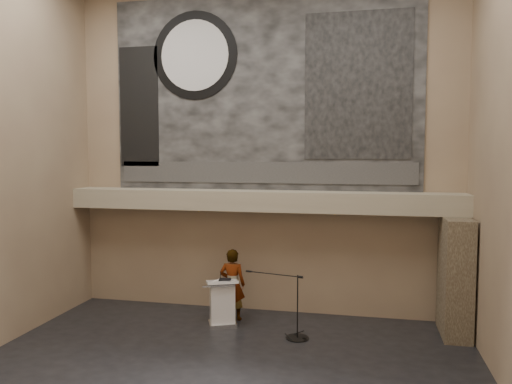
# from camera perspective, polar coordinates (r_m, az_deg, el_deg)

# --- Properties ---
(floor) EXTENTS (10.00, 10.00, 0.00)m
(floor) POSITION_cam_1_polar(r_m,az_deg,el_deg) (9.98, -4.17, -20.12)
(floor) COLOR black
(floor) RESTS_ON ground
(wall_back) EXTENTS (10.00, 0.02, 8.50)m
(wall_back) POSITION_cam_1_polar(r_m,az_deg,el_deg) (12.96, 0.76, 4.90)
(wall_back) COLOR #816851
(wall_back) RESTS_ON floor
(wall_front) EXTENTS (10.00, 0.02, 8.50)m
(wall_front) POSITION_cam_1_polar(r_m,az_deg,el_deg) (5.37, -16.68, 5.35)
(wall_front) COLOR #816851
(wall_front) RESTS_ON floor
(soffit) EXTENTS (10.00, 0.80, 0.50)m
(soffit) POSITION_cam_1_polar(r_m,az_deg,el_deg) (12.63, 0.39, -0.99)
(soffit) COLOR gray
(soffit) RESTS_ON wall_back
(sprinkler_left) EXTENTS (0.04, 0.04, 0.06)m
(sprinkler_left) POSITION_cam_1_polar(r_m,az_deg,el_deg) (13.03, -6.56, -2.09)
(sprinkler_left) COLOR #B2893D
(sprinkler_left) RESTS_ON soffit
(sprinkler_right) EXTENTS (0.04, 0.04, 0.06)m
(sprinkler_right) POSITION_cam_1_polar(r_m,az_deg,el_deg) (12.36, 9.00, -2.47)
(sprinkler_right) COLOR #B2893D
(sprinkler_right) RESTS_ON soffit
(banner) EXTENTS (8.00, 0.05, 5.00)m
(banner) POSITION_cam_1_polar(r_m,az_deg,el_deg) (13.02, 0.74, 11.29)
(banner) COLOR black
(banner) RESTS_ON wall_back
(banner_text_strip) EXTENTS (7.76, 0.02, 0.55)m
(banner_text_strip) POSITION_cam_1_polar(r_m,az_deg,el_deg) (12.90, 0.69, 2.24)
(banner_text_strip) COLOR #303030
(banner_text_strip) RESTS_ON banner
(banner_clock_rim) EXTENTS (2.30, 0.02, 2.30)m
(banner_clock_rim) POSITION_cam_1_polar(r_m,az_deg,el_deg) (13.61, -7.01, 15.22)
(banner_clock_rim) COLOR black
(banner_clock_rim) RESTS_ON banner
(banner_clock_face) EXTENTS (1.84, 0.02, 1.84)m
(banner_clock_face) POSITION_cam_1_polar(r_m,az_deg,el_deg) (13.59, -7.04, 15.24)
(banner_clock_face) COLOR silver
(banner_clock_face) RESTS_ON banner
(banner_building_print) EXTENTS (2.60, 0.02, 3.60)m
(banner_building_print) POSITION_cam_1_polar(r_m,az_deg,el_deg) (12.74, 11.57, 11.81)
(banner_building_print) COLOR black
(banner_building_print) RESTS_ON banner
(banner_brick_print) EXTENTS (1.10, 0.02, 3.20)m
(banner_brick_print) POSITION_cam_1_polar(r_m,az_deg,el_deg) (14.04, -13.22, 9.45)
(banner_brick_print) COLOR black
(banner_brick_print) RESTS_ON banner
(stone_pier) EXTENTS (0.60, 1.40, 2.70)m
(stone_pier) POSITION_cam_1_polar(r_m,az_deg,el_deg) (12.35, 21.82, -8.97)
(stone_pier) COLOR #453A2A
(stone_pier) RESTS_ON floor
(lectern) EXTENTS (0.88, 0.77, 1.14)m
(lectern) POSITION_cam_1_polar(r_m,az_deg,el_deg) (12.33, -3.87, -12.52)
(lectern) COLOR silver
(lectern) RESTS_ON floor
(binder) EXTENTS (0.30, 0.25, 0.04)m
(binder) POSITION_cam_1_polar(r_m,az_deg,el_deg) (12.18, -3.57, -9.97)
(binder) COLOR black
(binder) RESTS_ON lectern
(papers) EXTENTS (0.26, 0.30, 0.00)m
(papers) POSITION_cam_1_polar(r_m,az_deg,el_deg) (12.17, -4.29, -10.06)
(papers) COLOR white
(papers) RESTS_ON lectern
(speaker_person) EXTENTS (0.65, 0.43, 1.78)m
(speaker_person) POSITION_cam_1_polar(r_m,az_deg,el_deg) (12.64, -2.72, -10.48)
(speaker_person) COLOR silver
(speaker_person) RESTS_ON floor
(mic_stand) EXTENTS (1.51, 0.55, 1.45)m
(mic_stand) POSITION_cam_1_polar(r_m,az_deg,el_deg) (11.64, 4.52, -15.29)
(mic_stand) COLOR black
(mic_stand) RESTS_ON floor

